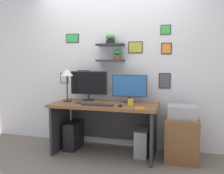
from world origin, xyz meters
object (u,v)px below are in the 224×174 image
Objects in this scene: scissors_tray at (140,108)px; printer at (182,112)px; coffee_mug at (131,102)px; computer_tower_right at (142,142)px; cell_phone at (79,102)px; monitor_right at (129,88)px; monitor_left at (89,84)px; desk_lamp at (67,75)px; keyboard at (98,105)px; computer_mouse at (120,105)px; drawer_cabinet at (181,139)px; computer_tower_left at (74,135)px; desk at (106,117)px.

printer is at bearing 34.78° from scissors_tray.
computer_tower_right is at bearing 46.09° from coffee_mug.
monitor_right is at bearing 1.87° from cell_phone.
monitor_left is 1.13× the size of monitor_right.
scissors_tray reaches higher than cell_phone.
desk_lamp is 1.07m from coffee_mug.
monitor_left is 1.19× the size of desk_lamp.
computer_mouse is (0.32, -0.01, 0.01)m from keyboard.
coffee_mug is at bearing -4.43° from desk_lamp.
coffee_mug is (0.12, 0.12, 0.03)m from computer_mouse.
monitor_left is 0.36m from cell_phone.
computer_mouse is at bearing -12.84° from desk_lamp.
computer_mouse is 0.22× the size of computer_tower_right.
scissors_tray reaches higher than printer.
computer_tower_right is at bearing 177.92° from printer.
monitor_left is at bearing 174.71° from drawer_cabinet.
printer is at bearing 12.12° from keyboard.
printer is 0.91× the size of computer_tower_left.
desk_lamp is at bearing 161.07° from keyboard.
computer_tower_left is at bearing -179.97° from printer.
computer_mouse reaches higher than keyboard.
computer_tower_right is (0.27, 0.27, -0.57)m from computer_mouse.
cell_phone is 0.35× the size of computer_tower_right.
desk_lamp is at bearing -146.87° from monitor_left.
keyboard is 1.25m from drawer_cabinet.
computer_mouse is 0.31m from scissors_tray.
desk is 3.68× the size of computer_tower_left.
scissors_tray is 0.30× the size of computer_tower_right.
desk is 0.63m from computer_tower_left.
monitor_left is 6.65× the size of computer_mouse.
drawer_cabinet reaches higher than computer_tower_right.
cell_phone is 0.98m from scissors_tray.
monitor_right is 1.39× the size of printer.
keyboard reaches higher than computer_tower_right.
scissors_tray is (0.89, -0.50, -0.24)m from monitor_left.
computer_mouse is at bearing -32.69° from monitor_left.
desk is 1.10m from printer.
drawer_cabinet is (0.53, 0.37, -0.47)m from scissors_tray.
computer_mouse reaches higher than desk.
keyboard reaches higher than printer.
desk_lamp is at bearing -143.49° from computer_tower_left.
monitor_left reaches higher than computer_tower_right.
monitor_left is at bearing 153.23° from desk.
keyboard reaches higher than computer_tower_left.
cell_phone reaches higher than drawer_cabinet.
desk is 12.85× the size of scissors_tray.
scissors_tray reaches higher than computer_tower_right.
computer_tower_right is at bearing 177.92° from drawer_cabinet.
monitor_right is 1.32× the size of computer_tower_right.
cell_phone is 0.78m from coffee_mug.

